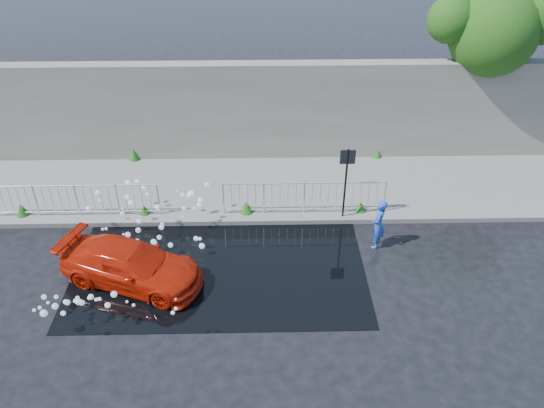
% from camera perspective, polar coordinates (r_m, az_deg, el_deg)
% --- Properties ---
extents(ground, '(90.00, 90.00, 0.00)m').
position_cam_1_polar(ground, '(14.28, -7.88, -9.19)').
color(ground, black).
rests_on(ground, ground).
extents(pavement, '(30.00, 4.00, 0.15)m').
position_cam_1_polar(pavement, '(18.19, -6.44, 1.79)').
color(pavement, slate).
rests_on(pavement, ground).
extents(curb, '(30.00, 0.25, 0.16)m').
position_cam_1_polar(curb, '(16.54, -6.94, -1.88)').
color(curb, slate).
rests_on(curb, ground).
extents(retaining_wall, '(30.00, 0.60, 3.50)m').
position_cam_1_polar(retaining_wall, '(19.28, -6.31, 9.88)').
color(retaining_wall, '#696659').
rests_on(retaining_wall, pavement).
extents(puddle, '(8.00, 5.00, 0.01)m').
position_cam_1_polar(puddle, '(14.96, -5.61, -6.57)').
color(puddle, black).
rests_on(puddle, ground).
extents(sign_post, '(0.45, 0.06, 2.50)m').
position_cam_1_polar(sign_post, '(15.83, 8.00, 3.36)').
color(sign_post, black).
rests_on(sign_post, ground).
extents(tree, '(4.82, 3.03, 6.23)m').
position_cam_1_polar(tree, '(20.10, 23.28, 17.06)').
color(tree, '#332114').
rests_on(tree, ground).
extents(railing_left, '(5.05, 0.05, 1.10)m').
position_cam_1_polar(railing_left, '(17.33, -20.26, 0.49)').
color(railing_left, silver).
rests_on(railing_left, pavement).
extents(railing_right, '(5.05, 0.05, 1.10)m').
position_cam_1_polar(railing_right, '(16.42, 3.48, 0.81)').
color(railing_right, silver).
rests_on(railing_right, pavement).
extents(weeds, '(12.17, 3.93, 0.42)m').
position_cam_1_polar(weeds, '(17.73, -8.28, 1.68)').
color(weeds, '#195015').
rests_on(weeds, pavement).
extents(water_spray, '(3.69, 5.65, 0.97)m').
position_cam_1_polar(water_spray, '(15.22, -14.40, -3.55)').
color(water_spray, white).
rests_on(water_spray, ground).
extents(red_car, '(4.16, 2.77, 1.12)m').
position_cam_1_polar(red_car, '(14.53, -14.91, -6.35)').
color(red_car, red).
rests_on(red_car, ground).
extents(person, '(0.54, 0.65, 1.55)m').
position_cam_1_polar(person, '(15.43, 11.38, -2.14)').
color(person, '#2350B3').
rests_on(person, ground).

